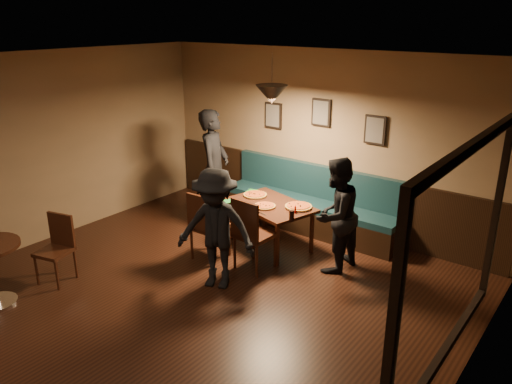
# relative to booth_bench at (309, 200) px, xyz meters

# --- Properties ---
(floor) EXTENTS (7.00, 7.00, 0.00)m
(floor) POSITION_rel_booth_bench_xyz_m (0.00, -3.20, -0.50)
(floor) COLOR black
(floor) RESTS_ON ground
(ceiling) EXTENTS (7.00, 7.00, 0.00)m
(ceiling) POSITION_rel_booth_bench_xyz_m (0.00, -3.20, 2.30)
(ceiling) COLOR silver
(ceiling) RESTS_ON ground
(wall_back) EXTENTS (6.00, 0.00, 6.00)m
(wall_back) POSITION_rel_booth_bench_xyz_m (0.00, 0.30, 0.90)
(wall_back) COLOR #8C704F
(wall_back) RESTS_ON ground
(wall_left) EXTENTS (0.00, 7.00, 7.00)m
(wall_left) POSITION_rel_booth_bench_xyz_m (-3.00, -3.20, 0.90)
(wall_left) COLOR #8C704F
(wall_left) RESTS_ON ground
(wall_right) EXTENTS (0.00, 7.00, 7.00)m
(wall_right) POSITION_rel_booth_bench_xyz_m (3.00, -3.20, 0.90)
(wall_right) COLOR #8C704F
(wall_right) RESTS_ON ground
(wainscot) EXTENTS (5.88, 0.06, 1.00)m
(wainscot) POSITION_rel_booth_bench_xyz_m (0.00, 0.27, 0.00)
(wainscot) COLOR black
(wainscot) RESTS_ON ground
(booth_bench) EXTENTS (3.00, 0.60, 1.00)m
(booth_bench) POSITION_rel_booth_bench_xyz_m (0.00, 0.00, 0.00)
(booth_bench) COLOR #0F232D
(booth_bench) RESTS_ON ground
(window_frame) EXTENTS (0.06, 2.56, 1.86)m
(window_frame) POSITION_rel_booth_bench_xyz_m (2.96, -2.70, 1.00)
(window_frame) COLOR black
(window_frame) RESTS_ON wall_right
(window_glass) EXTENTS (0.00, 2.40, 2.40)m
(window_glass) POSITION_rel_booth_bench_xyz_m (2.93, -2.70, 1.00)
(window_glass) COLOR black
(window_glass) RESTS_ON wall_right
(picture_left) EXTENTS (0.32, 0.04, 0.42)m
(picture_left) POSITION_rel_booth_bench_xyz_m (-0.90, 0.27, 1.20)
(picture_left) COLOR black
(picture_left) RESTS_ON wall_back
(picture_center) EXTENTS (0.32, 0.04, 0.42)m
(picture_center) POSITION_rel_booth_bench_xyz_m (0.00, 0.27, 1.35)
(picture_center) COLOR black
(picture_center) RESTS_ON wall_back
(picture_right) EXTENTS (0.32, 0.04, 0.42)m
(picture_right) POSITION_rel_booth_bench_xyz_m (0.90, 0.27, 1.20)
(picture_right) COLOR black
(picture_right) RESTS_ON wall_back
(pendant_lamp) EXTENTS (0.44, 0.44, 0.25)m
(pendant_lamp) POSITION_rel_booth_bench_xyz_m (-0.12, -0.86, 1.75)
(pendant_lamp) COLOR black
(pendant_lamp) RESTS_ON ceiling
(dining_table) EXTENTS (1.42, 1.10, 0.67)m
(dining_table) POSITION_rel_booth_bench_xyz_m (-0.12, -0.86, -0.17)
(dining_table) COLOR black
(dining_table) RESTS_ON floor
(chair_near_left) EXTENTS (0.46, 0.46, 0.99)m
(chair_near_left) POSITION_rel_booth_bench_xyz_m (-0.58, -1.68, -0.00)
(chair_near_left) COLOR black
(chair_near_left) RESTS_ON floor
(chair_near_right) EXTENTS (0.48, 0.48, 1.02)m
(chair_near_right) POSITION_rel_booth_bench_xyz_m (0.11, -1.54, 0.01)
(chair_near_right) COLOR black
(chair_near_right) RESTS_ON floor
(diner_left) EXTENTS (0.69, 0.82, 1.89)m
(diner_left) POSITION_rel_booth_bench_xyz_m (-1.34, -0.72, 0.45)
(diner_left) COLOR black
(diner_left) RESTS_ON floor
(diner_right) EXTENTS (0.65, 0.81, 1.56)m
(diner_right) POSITION_rel_booth_bench_xyz_m (0.97, -0.92, 0.28)
(diner_right) COLOR black
(diner_right) RESTS_ON floor
(diner_front) EXTENTS (1.14, 0.89, 1.55)m
(diner_front) POSITION_rel_booth_bench_xyz_m (0.02, -2.21, 0.28)
(diner_front) COLOR black
(diner_front) RESTS_ON floor
(pizza_a) EXTENTS (0.40, 0.40, 0.04)m
(pizza_a) POSITION_rel_booth_bench_xyz_m (-0.50, -0.74, 0.19)
(pizza_a) COLOR orange
(pizza_a) RESTS_ON dining_table
(pizza_b) EXTENTS (0.40, 0.40, 0.04)m
(pizza_b) POSITION_rel_booth_bench_xyz_m (-0.11, -1.02, 0.19)
(pizza_b) COLOR orange
(pizza_b) RESTS_ON dining_table
(pizza_c) EXTENTS (0.46, 0.46, 0.04)m
(pizza_c) POSITION_rel_booth_bench_xyz_m (0.29, -0.76, 0.19)
(pizza_c) COLOR gold
(pizza_c) RESTS_ON dining_table
(soda_glass) EXTENTS (0.09, 0.09, 0.15)m
(soda_glass) POSITION_rel_booth_bench_xyz_m (0.46, -1.20, 0.24)
(soda_glass) COLOR black
(soda_glass) RESTS_ON dining_table
(tabasco_bottle) EXTENTS (0.03, 0.03, 0.12)m
(tabasco_bottle) POSITION_rel_booth_bench_xyz_m (0.36, -0.95, 0.23)
(tabasco_bottle) COLOR #AA0505
(tabasco_bottle) RESTS_ON dining_table
(napkin_a) EXTENTS (0.19, 0.19, 0.01)m
(napkin_a) POSITION_rel_booth_bench_xyz_m (-0.67, -0.60, 0.17)
(napkin_a) COLOR #1D6E21
(napkin_a) RESTS_ON dining_table
(napkin_b) EXTENTS (0.21, 0.21, 0.01)m
(napkin_b) POSITION_rel_booth_bench_xyz_m (-0.67, -1.15, 0.17)
(napkin_b) COLOR #1D6F28
(napkin_b) RESTS_ON dining_table
(cutlery_set) EXTENTS (0.21, 0.05, 0.00)m
(cutlery_set) POSITION_rel_booth_bench_xyz_m (-0.10, -1.25, 0.17)
(cutlery_set) COLOR silver
(cutlery_set) RESTS_ON dining_table
(cafe_chair_far) EXTENTS (0.47, 0.47, 0.88)m
(cafe_chair_far) POSITION_rel_booth_bench_xyz_m (-1.70, -3.39, -0.06)
(cafe_chair_far) COLOR black
(cafe_chair_far) RESTS_ON floor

